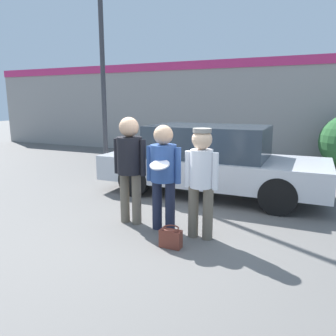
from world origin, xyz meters
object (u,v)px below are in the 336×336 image
person_right (201,175)px  street_lamp (106,15)px  handbag (171,238)px  person_left (130,160)px  parked_car_near (211,160)px  person_middle_with_frisbee (163,169)px

person_right → street_lamp: size_ratio=0.24×
handbag → street_lamp: bearing=133.6°
person_left → parked_car_near: bearing=72.8°
person_right → street_lamp: bearing=140.3°
parked_car_near → handbag: parked_car_near is taller
person_middle_with_frisbee → person_right: bearing=-5.4°
parked_car_near → street_lamp: street_lamp is taller
street_lamp → person_right: bearing=-39.7°
person_middle_with_frisbee → person_right: person_middle_with_frisbee is taller
person_right → street_lamp: 5.39m
street_lamp → parked_car_near: bearing=-10.2°
street_lamp → handbag: size_ratio=22.39×
street_lamp → person_middle_with_frisbee: bearing=-44.8°
person_right → parked_car_near: person_right is taller
person_middle_with_frisbee → parked_car_near: (0.06, 2.26, -0.23)m
parked_car_near → person_right: bearing=-76.5°
person_middle_with_frisbee → handbag: (0.35, -0.53, -0.83)m
person_right → parked_car_near: 2.39m
person_left → person_middle_with_frisbee: (0.62, -0.06, -0.07)m
person_left → parked_car_near: (0.68, 2.20, -0.31)m
person_left → person_right: size_ratio=1.08×
person_left → parked_car_near: size_ratio=0.37×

